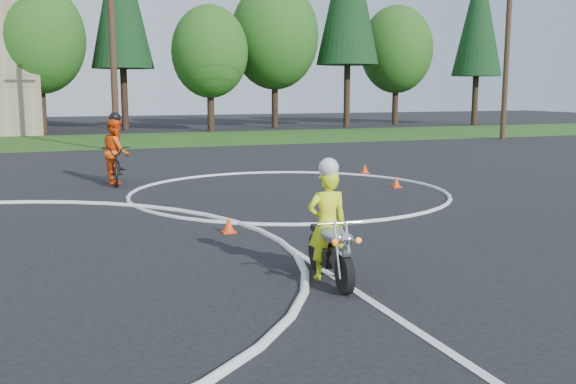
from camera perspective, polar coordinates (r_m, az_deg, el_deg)
name	(u,v)px	position (r m, az deg, el deg)	size (l,w,h in m)	color
course_markings	(44,243)	(11.77, -20.86, -4.26)	(19.05, 19.05, 0.12)	silver
primary_motorcycle	(331,250)	(8.80, 3.83, -5.13)	(0.61, 1.74, 0.91)	black
rider_primary_grp	(327,221)	(8.84, 3.51, -2.59)	(0.59, 0.42, 1.70)	#E4F91A
rider_second_grp	(117,159)	(18.48, -15.00, 2.88)	(0.91, 2.14, 2.00)	black
traffic_cones	(147,220)	(12.57, -12.47, -2.46)	(18.35, 14.22, 0.30)	#FF430D
treeline	(245,28)	(43.72, -3.86, 14.32)	(38.20, 8.10, 14.52)	#382619
utility_poles	(112,26)	(28.37, -15.39, 14.01)	(41.60, 1.12, 10.00)	#473321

